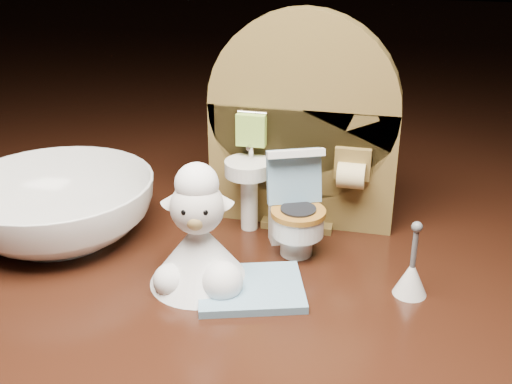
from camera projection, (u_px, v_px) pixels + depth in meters
backdrop_panel at (301, 135)px, 0.44m from camera, size 0.13×0.05×0.15m
toy_toilet at (295, 214)px, 0.42m from camera, size 0.04×0.05×0.07m
bath_mat at (251, 288)px, 0.38m from camera, size 0.07×0.07×0.00m
toilet_brush at (411, 275)px, 0.37m from camera, size 0.02×0.02×0.05m
plush_lamb at (199, 243)px, 0.38m from camera, size 0.06×0.06×0.08m
ceramic_bowl at (58, 208)px, 0.44m from camera, size 0.16×0.16×0.04m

